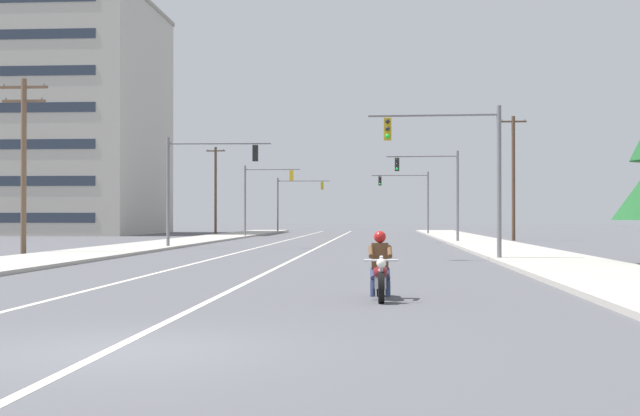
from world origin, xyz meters
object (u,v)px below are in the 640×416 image
motorcycle_with_rider (380,272)px  utility_pole_left_near (24,159)px  traffic_signal_near_right (460,158)px  apartment_building_far_left_block (15,118)px  traffic_signal_far_left (293,196)px  traffic_signal_mid_left (261,190)px  traffic_signal_far_right (411,193)px  utility_pole_left_far (216,189)px  traffic_signal_near_left (199,174)px  utility_pole_right_far (513,176)px  traffic_signal_mid_right (437,182)px

motorcycle_with_rider → utility_pole_left_near: size_ratio=0.27×
traffic_signal_near_right → apartment_building_far_left_block: (-40.72, 51.89, 7.78)m
traffic_signal_far_left → utility_pole_left_near: utility_pole_left_near is taller
apartment_building_far_left_block → traffic_signal_mid_left: bearing=-24.7°
traffic_signal_far_right → utility_pole_left_near: size_ratio=0.75×
traffic_signal_far_right → apartment_building_far_left_block: 41.31m
apartment_building_far_left_block → utility_pole_left_far: bearing=5.1°
motorcycle_with_rider → traffic_signal_mid_left: (-10.28, 55.83, 3.51)m
traffic_signal_near_right → traffic_signal_near_left: bearing=136.1°
utility_pole_left_far → motorcycle_with_rider: bearing=-76.4°
utility_pole_left_near → utility_pole_left_far: bearing=90.3°
traffic_signal_far_right → traffic_signal_far_left: (-12.93, 12.64, 0.03)m
traffic_signal_near_right → utility_pole_right_far: bearing=77.5°
traffic_signal_mid_left → traffic_signal_far_right: (13.34, 11.53, 0.05)m
utility_pole_left_far → apartment_building_far_left_block: apartment_building_far_left_block is taller
traffic_signal_mid_right → utility_pole_right_far: (6.02, 6.13, 0.70)m
traffic_signal_mid_right → traffic_signal_far_left: (-13.69, 39.69, 0.07)m
traffic_signal_mid_right → traffic_signal_far_right: 27.06m
utility_pole_left_near → traffic_signal_near_right: bearing=-13.1°
traffic_signal_near_left → utility_pole_right_far: (19.94, 17.13, 0.64)m
utility_pole_right_far → apartment_building_far_left_block: size_ratio=0.32×
traffic_signal_far_right → apartment_building_far_left_block: size_ratio=0.22×
traffic_signal_mid_right → utility_pole_left_far: size_ratio=0.69×
traffic_signal_near_right → traffic_signal_far_left: bearing=101.6°
motorcycle_with_rider → utility_pole_right_far: size_ratio=0.24×
traffic_signal_near_left → traffic_signal_mid_right: size_ratio=1.00×
utility_pole_left_near → traffic_signal_far_left: bearing=83.4°
traffic_signal_near_right → traffic_signal_far_right: (-0.15, 50.88, 0.02)m
traffic_signal_near_right → traffic_signal_far_right: size_ratio=1.00×
traffic_signal_near_right → apartment_building_far_left_block: 66.42m
traffic_signal_mid_left → traffic_signal_far_left: same height
motorcycle_with_rider → traffic_signal_near_left: size_ratio=0.35×
traffic_signal_far_right → apartment_building_far_left_block: bearing=178.6°
utility_pole_left_near → apartment_building_far_left_block: size_ratio=0.29×
apartment_building_far_left_block → traffic_signal_mid_right: bearing=-34.2°
motorcycle_with_rider → traffic_signal_far_right: (3.06, 67.35, 3.56)m
traffic_signal_far_left → traffic_signal_mid_left: bearing=-91.0°
traffic_signal_far_right → utility_pole_left_far: size_ratio=0.69×
traffic_signal_near_right → utility_pole_left_near: 20.43m
traffic_signal_near_left → utility_pole_left_near: 10.51m
traffic_signal_near_right → traffic_signal_near_left: same height
motorcycle_with_rider → utility_pole_left_far: utility_pole_left_far is taller
traffic_signal_near_left → traffic_signal_far_left: (0.24, 50.70, 0.01)m
utility_pole_right_far → utility_pole_left_far: (-26.79, 23.75, -0.12)m
traffic_signal_mid_left → utility_pole_left_far: size_ratio=0.69×
motorcycle_with_rider → utility_pole_left_far: bearing=103.6°
traffic_signal_mid_left → utility_pole_right_far: utility_pole_right_far is taller
traffic_signal_mid_left → utility_pole_left_near: (-6.41, -34.72, 0.39)m
traffic_signal_near_left → apartment_building_far_left_block: apartment_building_far_left_block is taller
utility_pole_left_near → traffic_signal_far_right: bearing=66.9°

